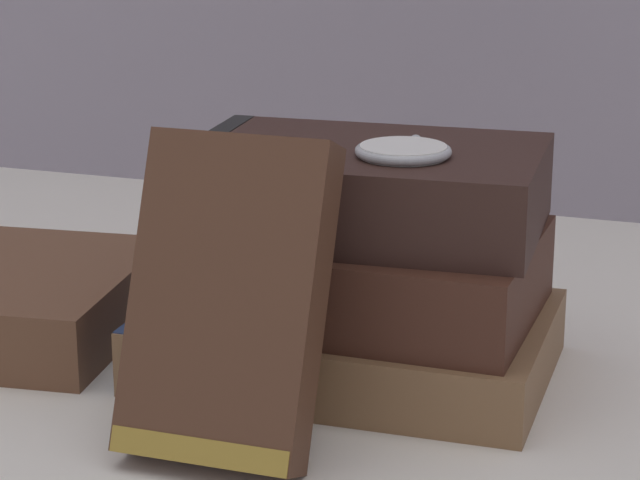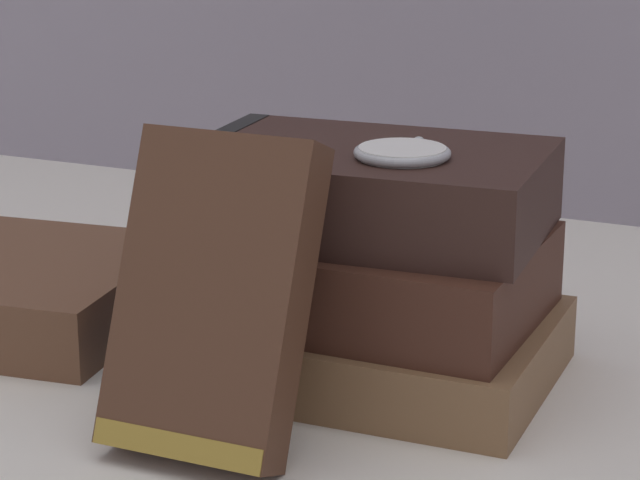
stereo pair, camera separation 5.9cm
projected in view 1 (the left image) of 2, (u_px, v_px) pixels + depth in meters
The scene contains 7 objects.
ground_plane at pixel (281, 393), 0.70m from camera, with size 3.00×3.00×0.00m, color silver.
book_flat_bottom at pixel (340, 340), 0.73m from camera, with size 0.22×0.15×0.04m.
book_flat_middle at pixel (345, 270), 0.72m from camera, with size 0.19×0.13×0.05m.
book_flat_top at pixel (355, 188), 0.71m from camera, with size 0.19×0.14×0.05m.
book_leaning_front at pixel (228, 310), 0.62m from camera, with size 0.09×0.08×0.15m.
pocket_watch at pixel (403, 151), 0.68m from camera, with size 0.05×0.05×0.01m.
reading_glasses at pixel (323, 265), 0.91m from camera, with size 0.11×0.06×0.00m.
Camera 1 is at (0.23, -0.61, 0.28)m, focal length 75.00 mm.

